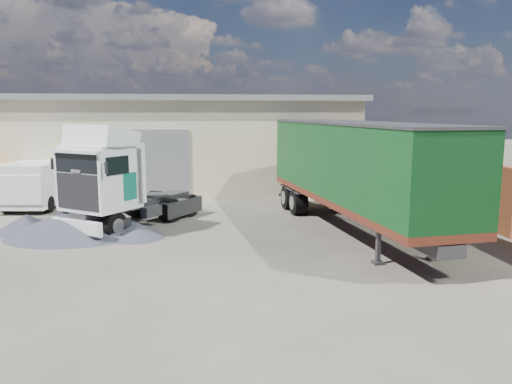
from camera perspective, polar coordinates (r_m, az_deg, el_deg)
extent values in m
plane|color=#272420|center=(15.73, -7.82, -7.42)|extent=(120.00, 120.00, 0.00)
cube|color=beige|center=(31.77, -18.44, 5.17)|extent=(30.00, 12.00, 5.00)
cube|color=slate|center=(31.71, -18.69, 9.95)|extent=(30.60, 12.60, 0.30)
cube|color=slate|center=(25.30, -12.13, 2.93)|extent=(4.00, 0.08, 3.60)
cube|color=slate|center=(31.72, -18.71, 10.31)|extent=(30.60, 0.40, 0.15)
cube|color=brown|center=(24.08, 20.85, 0.90)|extent=(0.35, 26.00, 2.50)
cylinder|color=black|center=(19.09, -17.91, -3.34)|extent=(2.36, 2.08, 0.96)
cylinder|color=black|center=(21.31, -11.72, -1.80)|extent=(2.40, 2.11, 0.96)
cylinder|color=black|center=(22.27, -9.60, -1.27)|extent=(2.40, 2.11, 0.96)
cube|color=#2D2D30|center=(20.52, -13.55, -1.34)|extent=(4.16, 5.30, 0.27)
cube|color=silver|center=(18.53, -19.84, -3.76)|extent=(2.00, 1.53, 0.50)
cube|color=silver|center=(19.03, -17.45, 1.47)|extent=(3.05, 3.01, 2.21)
cube|color=black|center=(18.39, -19.73, 0.02)|extent=(1.64, 1.21, 1.26)
cube|color=black|center=(18.28, -19.86, 3.11)|extent=(1.67, 1.23, 0.68)
cube|color=silver|center=(19.03, -17.26, 5.78)|extent=(2.84, 2.73, 1.11)
cube|color=#0D5B48|center=(20.14, -18.90, 1.08)|extent=(0.41, 0.55, 0.99)
cube|color=#0D5B48|center=(18.53, -14.18, 0.63)|extent=(0.41, 0.55, 0.99)
cylinder|color=#2D2D30|center=(21.36, -11.45, -0.34)|extent=(1.39, 1.39, 0.11)
cube|color=#2D2D30|center=(15.22, 13.80, -5.97)|extent=(0.34, 0.34, 1.12)
cube|color=#2D2D30|center=(16.11, 19.68, -5.40)|extent=(0.34, 0.34, 1.12)
cylinder|color=black|center=(22.79, 6.82, -0.80)|extent=(2.71, 1.35, 1.08)
cube|color=#2D2D30|center=(18.94, 11.07, -1.79)|extent=(2.10, 12.29, 0.36)
cube|color=#511E12|center=(18.88, 11.10, -0.78)|extent=(3.83, 12.47, 0.25)
cube|color=black|center=(18.69, 11.24, 3.60)|extent=(3.83, 12.47, 2.66)
cube|color=#2D2D30|center=(18.61, 11.37, 7.74)|extent=(3.90, 12.54, 0.08)
cylinder|color=black|center=(24.51, -24.70, -1.28)|extent=(2.26, 1.01, 0.75)
cylinder|color=black|center=(27.81, -21.61, 0.07)|extent=(2.26, 1.01, 0.75)
cube|color=silver|center=(26.03, -23.17, 1.22)|extent=(2.77, 5.45, 1.93)
cube|color=silver|center=(24.09, -25.16, 0.36)|extent=(2.21, 1.27, 1.25)
cube|color=black|center=(24.21, -25.03, 1.90)|extent=(1.99, 0.33, 0.68)
cone|color=black|center=(19.50, -19.42, -2.93)|extent=(5.98, 5.98, 1.11)
cone|color=black|center=(18.40, -13.43, -4.25)|extent=(2.24, 2.24, 0.55)
cone|color=black|center=(20.67, -24.71, -3.22)|extent=(2.74, 2.74, 0.66)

